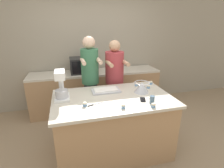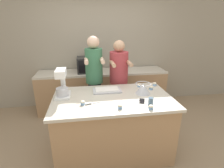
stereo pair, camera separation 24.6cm
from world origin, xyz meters
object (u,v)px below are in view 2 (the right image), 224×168
at_px(cupcake_1, 155,84).
at_px(cupcake_4, 139,85).
at_px(person_right, 119,83).
at_px(stand_mixer, 62,85).
at_px(cupcake_3, 120,107).
at_px(knife, 92,104).
at_px(cell_phone, 142,101).
at_px(cupcake_5, 59,90).
at_px(cupcake_0, 151,88).
at_px(mixing_bowl, 143,88).
at_px(drinking_glass, 151,101).
at_px(cupcake_2, 83,103).
at_px(person_left, 95,81).
at_px(cupcake_6, 151,107).
at_px(microwave_oven, 88,65).
at_px(baking_tray, 107,90).

xyz_separation_m(cupcake_1, cupcake_4, (-0.27, -0.01, 0.00)).
xyz_separation_m(person_right, stand_mixer, (-0.92, -0.60, 0.23)).
bearing_deg(cupcake_3, cupcake_1, 44.37).
bearing_deg(knife, cell_phone, -2.45).
height_order(cell_phone, cupcake_5, cupcake_5).
bearing_deg(stand_mixer, cell_phone, -17.24).
relative_size(person_right, cupcake_0, 27.43).
xyz_separation_m(stand_mixer, cupcake_0, (1.34, 0.06, -0.15)).
relative_size(mixing_bowl, drinking_glass, 2.24).
bearing_deg(cupcake_4, cupcake_2, -149.99).
height_order(person_left, cupcake_6, person_left).
relative_size(drinking_glass, cupcake_4, 1.73).
bearing_deg(microwave_oven, cupcake_6, -69.36).
xyz_separation_m(person_left, stand_mixer, (-0.48, -0.60, 0.17)).
bearing_deg(microwave_oven, cupcake_2, -93.98).
distance_m(mixing_bowl, cupcake_2, 0.92).
xyz_separation_m(drinking_glass, cupcake_2, (-0.86, 0.14, -0.02)).
relative_size(baking_tray, cupcake_1, 7.28).
relative_size(mixing_bowl, knife, 1.07).
distance_m(microwave_oven, cupcake_5, 1.23).
bearing_deg(cupcake_0, mixing_bowl, -143.67).
distance_m(baking_tray, knife, 0.47).
bearing_deg(cupcake_5, knife, -46.07).
height_order(stand_mixer, cupcake_5, stand_mixer).
height_order(microwave_oven, cupcake_5, microwave_oven).
distance_m(stand_mixer, cupcake_2, 0.44).
height_order(baking_tray, knife, baking_tray).
height_order(stand_mixer, mixing_bowl, stand_mixer).
relative_size(person_right, drinking_glass, 15.85).
distance_m(cupcake_0, cupcake_3, 0.82).
height_order(baking_tray, microwave_oven, microwave_oven).
xyz_separation_m(cell_phone, cupcake_3, (-0.33, -0.16, 0.02)).
bearing_deg(cupcake_1, cupcake_4, -177.99).
xyz_separation_m(microwave_oven, cupcake_2, (-0.11, -1.63, -0.11)).
bearing_deg(knife, mixing_bowl, 17.11).
bearing_deg(person_left, cupcake_4, -28.63).
bearing_deg(drinking_glass, cupcake_4, 85.52).
distance_m(cupcake_2, cupcake_3, 0.49).
bearing_deg(person_left, cupcake_6, -61.97).
height_order(person_right, cupcake_0, person_right).
bearing_deg(person_right, cupcake_0, -52.45).
height_order(cell_phone, cupcake_6, cupcake_6).
height_order(drinking_glass, cupcake_5, drinking_glass).
distance_m(person_right, baking_tray, 0.58).
bearing_deg(cupcake_3, cupcake_5, 139.67).
bearing_deg(cupcake_1, cupcake_0, -128.02).
height_order(microwave_oven, knife, microwave_oven).
relative_size(cupcake_5, cupcake_6, 1.00).
bearing_deg(cupcake_1, person_right, 145.01).
distance_m(baking_tray, microwave_oven, 1.25).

